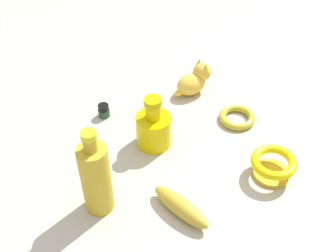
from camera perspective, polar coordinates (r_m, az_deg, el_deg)
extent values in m
plane|color=#BCB29E|center=(1.14, 0.00, -2.48)|extent=(2.00, 2.00, 0.00)
cylinder|color=#D8BD05|center=(1.11, -1.88, -0.56)|extent=(0.09, 0.09, 0.09)
cylinder|color=#D8BD05|center=(1.07, -1.96, 1.97)|extent=(0.04, 0.04, 0.04)
cylinder|color=#C6A905|center=(1.05, -2.00, 3.19)|extent=(0.04, 0.04, 0.02)
cylinder|color=gold|center=(0.95, -9.39, -6.88)|extent=(0.06, 0.06, 0.18)
cylinder|color=gold|center=(0.87, -10.16, -2.31)|extent=(0.03, 0.03, 0.03)
cylinder|color=yellow|center=(0.86, -10.35, -1.17)|extent=(0.03, 0.03, 0.01)
ellipsoid|color=gold|center=(1.28, 3.05, 5.50)|extent=(0.11, 0.09, 0.06)
sphere|color=gold|center=(1.29, 4.49, 7.10)|extent=(0.05, 0.05, 0.05)
cone|color=gold|center=(1.28, 4.13, 8.27)|extent=(0.02, 0.02, 0.02)
cone|color=gold|center=(1.26, 4.96, 7.63)|extent=(0.02, 0.02, 0.02)
ellipsoid|color=gold|center=(1.27, 1.54, 4.42)|extent=(0.05, 0.03, 0.02)
cylinder|color=#1F4629|center=(1.23, -8.36, 1.77)|extent=(0.03, 0.03, 0.02)
cylinder|color=gold|center=(1.22, -8.40, 2.11)|extent=(0.03, 0.03, 0.00)
cylinder|color=black|center=(1.21, -8.45, 2.44)|extent=(0.03, 0.03, 0.01)
cylinder|color=gold|center=(1.09, 13.33, -6.02)|extent=(0.09, 0.09, 0.01)
torus|color=yellow|center=(1.06, 13.67, -4.58)|extent=(0.11, 0.11, 0.02)
torus|color=gold|center=(1.21, 9.01, 1.12)|extent=(0.10, 0.10, 0.02)
ellipsoid|color=gold|center=(0.98, 1.69, -10.52)|extent=(0.12, 0.16, 0.04)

